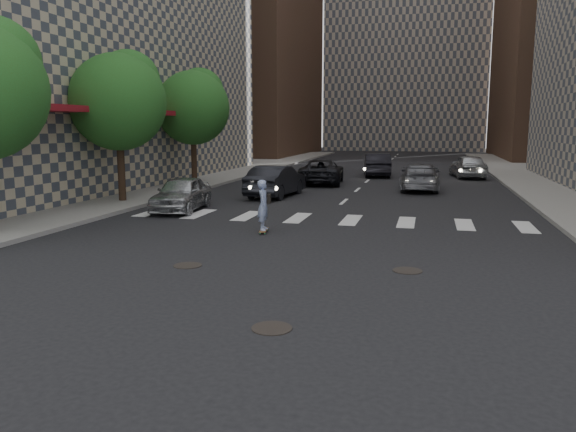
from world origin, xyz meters
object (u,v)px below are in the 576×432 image
Objects in this scene: tree_c at (194,104)px; silver_sedan at (182,193)px; traffic_car_b at (420,177)px; traffic_car_c at (322,172)px; traffic_car_d at (468,166)px; skateboarder at (264,205)px; traffic_car_a at (276,181)px; tree_b at (121,98)px; traffic_car_e at (377,165)px.

silver_sedan is at bearing -70.14° from tree_c.
traffic_car_c is at bearing -20.38° from traffic_car_b.
traffic_car_c is at bearing 27.71° from traffic_car_d.
traffic_car_c is (3.56, 12.01, 0.03)m from silver_sedan.
skateboarder is at bearing -58.76° from tree_c.
traffic_car_c is (1.04, 6.60, -0.04)m from traffic_car_a.
traffic_car_c is (-5.77, 2.10, -0.00)m from traffic_car_b.
tree_c is at bearing 1.77° from traffic_car_b.
traffic_car_a is at bearing 33.90° from tree_b.
tree_b is 1.60× the size of silver_sedan.
tree_b is 1.32× the size of traffic_car_b.
skateboarder is 0.36× the size of traffic_car_e.
tree_c reaches higher than traffic_car_b.
traffic_car_e is at bearing -101.54° from traffic_car_a.
skateboarder reaches higher than traffic_car_c.
traffic_car_e reaches higher than traffic_car_b.
traffic_car_a reaches higher than traffic_car_c.
traffic_car_e is (-3.03, 8.14, 0.06)m from traffic_car_b.
traffic_car_a is 0.93× the size of traffic_car_b.
traffic_car_d is at bearing 174.44° from traffic_car_e.
silver_sedan is 19.12m from traffic_car_e.
traffic_car_d is at bearing -110.08° from traffic_car_b.
traffic_car_a is 16.19m from traffic_car_d.
traffic_car_c is (-1.07, 15.83, -0.17)m from skateboarder.
skateboarder is at bearing 77.71° from traffic_car_e.
tree_c reaches higher than traffic_car_e.
skateboarder reaches higher than traffic_car_e.
skateboarder is (8.04, -13.25, -3.75)m from tree_c.
silver_sedan is at bearing 48.11° from traffic_car_d.
skateboarder is 0.34× the size of traffic_car_b.
skateboarder is (8.04, -5.25, -3.75)m from tree_b.
traffic_car_e is at bearing 76.84° from skateboarder.
silver_sedan is (-4.63, 3.82, -0.20)m from skateboarder.
traffic_car_d is at bearing 62.02° from skateboarder.
skateboarder reaches higher than traffic_car_d.
tree_b is 23.39m from traffic_car_d.
traffic_car_a is (2.52, 5.41, 0.06)m from silver_sedan.
tree_b is at bearing 39.07° from traffic_car_d.
traffic_car_c is at bearing 56.63° from tree_b.
tree_b is at bearing 33.27° from traffic_car_b.
tree_b is 1.42× the size of traffic_car_d.
tree_b is 1.00× the size of tree_c.
tree_c reaches higher than skateboarder.
tree_b is at bearing 151.30° from silver_sedan.
tree_c is at bearing 90.00° from tree_b.
traffic_car_d reaches higher than traffic_car_c.
traffic_car_b is at bearing 154.54° from traffic_car_c.
traffic_car_a is 1.00× the size of traffic_car_d.
traffic_car_e is at bearing 64.81° from silver_sedan.
traffic_car_c is at bearing 20.32° from tree_c.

